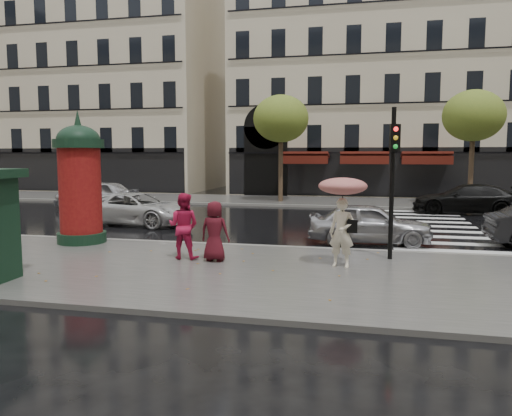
% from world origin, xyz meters
% --- Properties ---
extents(ground, '(160.00, 160.00, 0.00)m').
position_xyz_m(ground, '(0.00, 0.00, 0.00)').
color(ground, black).
rests_on(ground, ground).
extents(near_sidewalk, '(90.00, 7.00, 0.12)m').
position_xyz_m(near_sidewalk, '(0.00, -0.50, 0.06)').
color(near_sidewalk, '#474744').
rests_on(near_sidewalk, ground).
extents(far_sidewalk, '(90.00, 6.00, 0.12)m').
position_xyz_m(far_sidewalk, '(0.00, 19.00, 0.06)').
color(far_sidewalk, '#474744').
rests_on(far_sidewalk, ground).
extents(near_kerb, '(90.00, 0.25, 0.14)m').
position_xyz_m(near_kerb, '(0.00, 3.00, 0.07)').
color(near_kerb, slate).
rests_on(near_kerb, ground).
extents(far_kerb, '(90.00, 0.25, 0.14)m').
position_xyz_m(far_kerb, '(0.00, 16.00, 0.07)').
color(far_kerb, slate).
rests_on(far_kerb, ground).
extents(zebra_crossing, '(3.60, 11.75, 0.01)m').
position_xyz_m(zebra_crossing, '(6.00, 9.60, 0.01)').
color(zebra_crossing, silver).
rests_on(zebra_crossing, ground).
extents(bldg_far_corner, '(26.00, 14.00, 22.90)m').
position_xyz_m(bldg_far_corner, '(6.00, 30.00, 11.31)').
color(bldg_far_corner, '#B7A88C').
rests_on(bldg_far_corner, ground).
extents(bldg_far_left, '(24.00, 14.00, 22.90)m').
position_xyz_m(bldg_far_left, '(-22.00, 30.00, 11.31)').
color(bldg_far_left, '#B7A88C').
rests_on(bldg_far_left, ground).
extents(tree_far_left, '(3.40, 3.40, 6.64)m').
position_xyz_m(tree_far_left, '(-2.00, 18.00, 5.17)').
color(tree_far_left, '#38281C').
rests_on(tree_far_left, ground).
extents(tree_far_right, '(3.40, 3.40, 6.64)m').
position_xyz_m(tree_far_right, '(9.00, 18.00, 5.17)').
color(tree_far_right, '#38281C').
rests_on(tree_far_right, ground).
extents(woman_umbrella, '(1.25, 1.25, 2.41)m').
position_xyz_m(woman_umbrella, '(2.73, 0.51, 1.71)').
color(woman_umbrella, '#F2E5C7').
rests_on(woman_umbrella, near_sidewalk).
extents(woman_red, '(0.93, 0.74, 1.85)m').
position_xyz_m(woman_red, '(-1.66, 0.56, 1.05)').
color(woman_red, '#B91640').
rests_on(woman_red, near_sidewalk).
extents(man_burgundy, '(0.84, 0.58, 1.66)m').
position_xyz_m(man_burgundy, '(-0.71, 0.45, 0.95)').
color(man_burgundy, '#4A0E18').
rests_on(man_burgundy, near_sidewalk).
extents(morris_column, '(1.62, 1.62, 4.36)m').
position_xyz_m(morris_column, '(-5.91, 2.24, 2.21)').
color(morris_column, black).
rests_on(morris_column, near_sidewalk).
extents(traffic_light, '(0.29, 0.40, 4.20)m').
position_xyz_m(traffic_light, '(4.01, 1.72, 2.67)').
color(traffic_light, black).
rests_on(traffic_light, near_sidewalk).
extents(car_silver, '(4.19, 1.83, 1.40)m').
position_xyz_m(car_silver, '(3.43, 4.77, 0.70)').
color(car_silver, '#A6A5AA').
rests_on(car_silver, ground).
extents(car_white, '(5.20, 2.81, 1.39)m').
position_xyz_m(car_white, '(-6.41, 7.21, 0.69)').
color(car_white, '#BABABA').
rests_on(car_white, ground).
extents(car_black, '(5.28, 2.28, 1.51)m').
position_xyz_m(car_black, '(8.21, 14.64, 0.76)').
color(car_black, black).
rests_on(car_black, ground).
extents(car_far_silver, '(4.70, 1.94, 1.59)m').
position_xyz_m(car_far_silver, '(-11.44, 12.55, 0.80)').
color(car_far_silver, '#AFAFB4').
rests_on(car_far_silver, ground).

